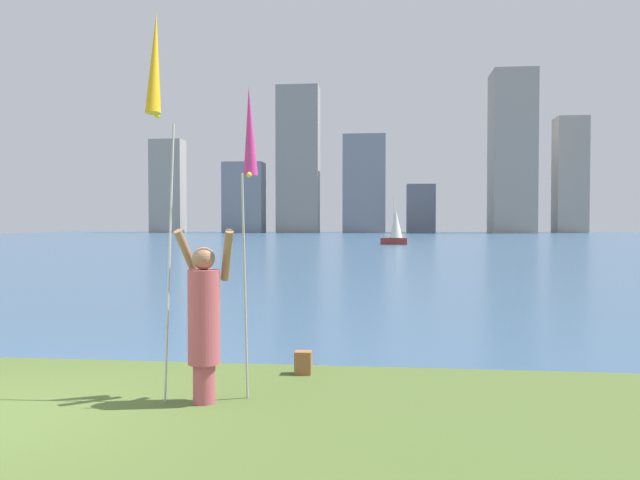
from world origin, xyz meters
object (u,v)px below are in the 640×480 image
Objects in this scene: person at (204,318)px; sailboat_3 at (395,228)px; kite_flag_right at (250,139)px; bag at (303,363)px; kite_flag_left at (156,75)px.

sailboat_3 reaches higher than person.
kite_flag_right is at bearing 35.21° from person.
kite_flag_right is at bearing -114.53° from bag.
bag is at bearing -92.03° from sailboat_3.
person is at bearing -138.94° from kite_flag_right.
bag is (1.31, 1.64, -3.31)m from kite_flag_left.
person is at bearing -122.61° from bag.
kite_flag_left is at bearing -154.61° from person.
person is 2.59m from kite_flag_left.
person is 0.45× the size of sailboat_3.
kite_flag_left is at bearing -143.54° from kite_flag_right.
bag is 0.07× the size of sailboat_3.
kite_flag_right is 47.51m from sailboat_3.
kite_flag_left reaches higher than person.
person is at bearing 31.24° from kite_flag_left.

